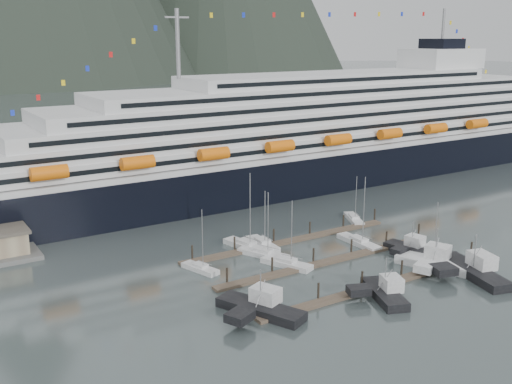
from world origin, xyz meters
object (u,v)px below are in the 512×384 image
Objects in this scene: sailboat_c at (287,264)px; sailboat_g at (354,219)px; sailboat_e at (246,246)px; cruise_ship at (312,140)px; sailboat_h at (430,252)px; trawler_e at (411,249)px; sailboat_d at (359,242)px; sailboat_f at (262,244)px; trawler_a at (260,308)px; trawler_c at (472,270)px; trawler_b at (384,292)px; trawler_d at (435,263)px; sailboat_b at (263,254)px; sailboat_a at (200,269)px.

sailboat_c is 31.82m from sailboat_g.
cruise_ship is at bearing -61.69° from sailboat_e.
sailboat_h is at bearing -105.40° from cruise_ship.
sailboat_c is 1.16× the size of trawler_e.
sailboat_c reaches higher than sailboat_g.
sailboat_h reaches higher than trawler_e.
cruise_ship reaches higher than sailboat_d.
sailboat_f is 1.08× the size of trawler_e.
sailboat_e reaches higher than trawler_a.
sailboat_f is at bearing 50.34° from trawler_c.
trawler_b is (-21.50, -9.97, 0.53)m from sailboat_h.
trawler_d is (-2.73, 5.94, -0.00)m from trawler_c.
sailboat_f is (-40.91, -38.21, -11.62)m from cruise_ship.
sailboat_c is 1.07× the size of sailboat_f.
trawler_c is (-2.15, -11.42, 0.60)m from sailboat_h.
trawler_b is (-23.11, -33.49, 0.54)m from sailboat_g.
sailboat_h is at bearing -142.87° from sailboat_d.
trawler_d is (19.93, -25.74, 0.58)m from sailboat_f.
trawler_d is (21.91, -14.65, 0.58)m from sailboat_c.
sailboat_f is at bearing 27.06° from trawler_b.
sailboat_h is (28.06, -20.99, -0.04)m from sailboat_e.
trawler_b is at bearing 179.94° from sailboat_e.
sailboat_b is 1.18× the size of trawler_e.
cruise_ship reaches higher than sailboat_b.
cruise_ship is at bearing -7.97° from trawler_b.
trawler_a is (-57.17, -62.81, -11.08)m from cruise_ship.
sailboat_e is 0.96× the size of trawler_c.
sailboat_b is at bearing 49.79° from trawler_e.
trawler_c is at bearing -161.32° from sailboat_g.
sailboat_e reaches higher than sailboat_c.
trawler_c is 6.54m from trawler_d.
sailboat_d is at bearing 18.36° from sailboat_h.
sailboat_b reaches higher than trawler_e.
trawler_c is (-18.25, -69.90, -11.04)m from cruise_ship.
sailboat_f is (1.98, 11.10, -0.00)m from sailboat_c.
sailboat_b is 20.15m from sailboat_d.
sailboat_f reaches higher than trawler_c.
trawler_b is at bearing 148.59° from sailboat_d.
trawler_c is (38.92, -7.08, 0.04)m from trawler_a.
trawler_e is (5.03, -9.12, 0.46)m from sailboat_d.
trawler_a is 20.36m from trawler_b.
sailboat_b is 1.09× the size of sailboat_f.
trawler_e is at bearing -139.21° from sailboat_e.
sailboat_c is at bearing 32.86° from trawler_d.
sailboat_a is 0.99× the size of trawler_b.
sailboat_c reaches higher than trawler_a.
sailboat_d reaches higher than sailboat_h.
sailboat_d is at bearing -116.95° from cruise_ship.
sailboat_a is 16.80m from sailboat_f.
trawler_b is (19.57, -5.63, -0.03)m from trawler_a.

